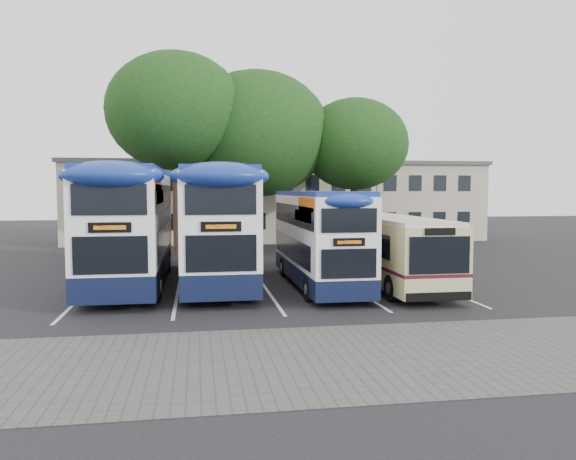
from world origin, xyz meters
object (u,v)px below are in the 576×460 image
(lamp_post, at_px, (378,174))
(bus_single, at_px, (389,246))
(tree_right, at_px, (355,144))
(bus_dd_mid, at_px, (215,221))
(tree_mid, at_px, (256,134))
(tree_left, at_px, (176,112))
(bus_dd_right, at_px, (318,234))
(bus_dd_left, at_px, (131,221))

(lamp_post, distance_m, bus_single, 16.33)
(tree_right, bearing_deg, bus_single, -99.51)
(bus_dd_mid, bearing_deg, tree_mid, 75.63)
(tree_left, relative_size, bus_dd_right, 1.29)
(lamp_post, relative_size, bus_dd_mid, 0.78)
(bus_dd_mid, bearing_deg, tree_right, 50.13)
(tree_left, xyz_separation_m, bus_single, (9.13, -12.07, -7.00))
(bus_dd_left, height_order, bus_dd_mid, bus_dd_left)
(tree_right, distance_m, bus_dd_right, 14.61)
(bus_dd_mid, relative_size, bus_dd_right, 1.23)
(tree_left, distance_m, tree_mid, 5.34)
(lamp_post, xyz_separation_m, bus_dd_left, (-15.20, -13.50, -2.41))
(tree_right, bearing_deg, bus_dd_left, -138.99)
(bus_dd_right, xyz_separation_m, bus_single, (3.02, -0.19, -0.53))
(tree_mid, bearing_deg, lamp_post, 10.87)
(lamp_post, relative_size, tree_right, 0.92)
(tree_right, xyz_separation_m, bus_dd_right, (-5.19, -12.80, -4.76))
(tree_left, relative_size, bus_dd_mid, 1.05)
(tree_left, height_order, tree_mid, tree_left)
(bus_dd_right, relative_size, bus_single, 0.98)
(lamp_post, distance_m, bus_dd_left, 20.47)
(lamp_post, height_order, bus_single, lamp_post)
(lamp_post, bearing_deg, bus_single, -106.43)
(bus_dd_mid, distance_m, bus_single, 7.47)
(bus_dd_right, bearing_deg, tree_right, 67.92)
(bus_dd_mid, bearing_deg, tree_left, 100.69)
(tree_right, bearing_deg, bus_dd_mid, -129.87)
(tree_right, xyz_separation_m, bus_single, (-2.18, -12.99, -5.29))
(bus_dd_left, xyz_separation_m, bus_dd_right, (7.66, -1.62, -0.50))
(bus_dd_right, bearing_deg, lamp_post, 63.52)
(tree_mid, distance_m, bus_dd_mid, 13.18)
(tree_left, distance_m, tree_right, 11.47)
(bus_single, bearing_deg, lamp_post, 73.57)
(tree_left, distance_m, bus_dd_left, 11.97)
(tree_left, height_order, bus_dd_right, tree_left)
(tree_mid, xyz_separation_m, bus_dd_left, (-6.54, -11.84, -4.86))
(tree_right, height_order, bus_dd_mid, tree_right)
(tree_mid, relative_size, tree_right, 1.17)
(tree_mid, relative_size, bus_single, 1.19)
(lamp_post, height_order, bus_dd_left, lamp_post)
(tree_left, distance_m, bus_dd_mid, 12.06)
(lamp_post, xyz_separation_m, bus_dd_mid, (-11.70, -13.53, -2.42))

